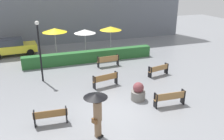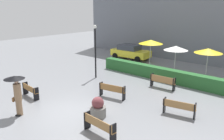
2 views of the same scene
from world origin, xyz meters
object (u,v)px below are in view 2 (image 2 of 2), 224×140
object	(u,v)px
bench_far_right	(179,107)
planter_pot	(98,108)
pedestrian_with_umbrella	(16,89)
bench_back_row	(162,81)
lamp_post	(95,46)
bench_mid_center	(112,90)
patio_umbrella_yellow	(151,42)
patio_umbrella_white	(176,48)
parked_car	(130,52)
bench_near_right	(99,125)
bench_near_left	(30,90)
patio_umbrella_yellow_far	(208,51)

from	to	relation	value
bench_far_right	planter_pot	size ratio (longest dim) A/B	1.58
pedestrian_with_umbrella	bench_back_row	bearing A→B (deg)	68.22
planter_pot	lamp_post	bearing A→B (deg)	136.56
bench_mid_center	patio_umbrella_yellow	xyz separation A→B (m)	(-2.19, 7.68, 1.94)
patio_umbrella_white	parked_car	distance (m)	6.95
bench_far_right	planter_pot	xyz separation A→B (m)	(-3.07, -2.96, -0.01)
lamp_post	bench_near_right	bearing A→B (deg)	-43.48
parked_car	bench_near_right	bearing A→B (deg)	-57.49
parked_car	lamp_post	bearing A→B (deg)	-73.86
bench_mid_center	patio_umbrella_white	bearing A→B (deg)	86.46
pedestrian_with_umbrella	lamp_post	bearing A→B (deg)	103.48
bench_back_row	patio_umbrella_white	bearing A→B (deg)	105.08
bench_near_left	bench_mid_center	xyz separation A→B (m)	(3.92, 3.38, 0.04)
bench_near_right	bench_back_row	bearing A→B (deg)	98.49
bench_far_right	parked_car	world-z (taller)	parked_car
bench_mid_center	patio_umbrella_white	size ratio (longest dim) A/B	0.74
lamp_post	parked_car	distance (m)	7.76
patio_umbrella_white	parked_car	world-z (taller)	patio_umbrella_white
patio_umbrella_yellow	patio_umbrella_white	size ratio (longest dim) A/B	1.09
planter_pot	bench_near_left	bearing A→B (deg)	-169.67
bench_back_row	patio_umbrella_yellow_far	bearing A→B (deg)	67.98
patio_umbrella_white	bench_near_left	bearing A→B (deg)	-112.20
bench_mid_center	bench_back_row	bearing A→B (deg)	68.66
bench_near_right	patio_umbrella_yellow_far	xyz separation A→B (m)	(0.46, 11.27, 1.82)
patio_umbrella_white	bench_far_right	bearing A→B (deg)	-60.77
bench_mid_center	parked_car	size ratio (longest dim) A/B	0.42
patio_umbrella_white	parked_car	bearing A→B (deg)	160.48
bench_back_row	bench_near_right	size ratio (longest dim) A/B	1.00
bench_near_left	pedestrian_with_umbrella	xyz separation A→B (m)	(1.86, -1.71, 0.94)
bench_mid_center	bench_near_right	size ratio (longest dim) A/B	0.98
bench_back_row	pedestrian_with_umbrella	world-z (taller)	pedestrian_with_umbrella
pedestrian_with_umbrella	patio_umbrella_yellow_far	distance (m)	13.65
bench_far_right	planter_pot	bearing A→B (deg)	-135.96
pedestrian_with_umbrella	parked_car	size ratio (longest dim) A/B	0.50
bench_mid_center	parked_car	world-z (taller)	parked_car
bench_near_right	patio_umbrella_yellow	distance (m)	12.50
bench_mid_center	patio_umbrella_yellow_far	xyz separation A→B (m)	(3.00, 7.56, 1.80)
lamp_post	patio_umbrella_yellow_far	xyz separation A→B (m)	(6.85, 5.21, -0.22)
lamp_post	patio_umbrella_white	distance (m)	6.60
parked_car	bench_mid_center	bearing A→B (deg)	-58.25
bench_back_row	patio_umbrella_yellow	xyz separation A→B (m)	(-3.63, 3.99, 1.94)
planter_pot	patio_umbrella_yellow_far	world-z (taller)	patio_umbrella_yellow_far
patio_umbrella_white	patio_umbrella_yellow_far	bearing A→B (deg)	4.66
lamp_post	patio_umbrella_yellow	distance (m)	5.58
patio_umbrella_yellow	patio_umbrella_yellow_far	xyz separation A→B (m)	(5.20, -0.12, -0.14)
bench_near_left	patio_umbrella_yellow	xyz separation A→B (m)	(1.73, 11.06, 1.98)
bench_near_left	patio_umbrella_yellow	distance (m)	11.36
parked_car	planter_pot	bearing A→B (deg)	-59.30
bench_far_right	patio_umbrella_white	bearing A→B (deg)	119.23
bench_near_left	parked_car	size ratio (longest dim) A/B	0.38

